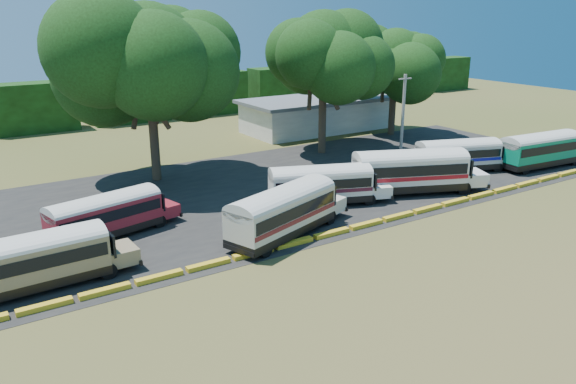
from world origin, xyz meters
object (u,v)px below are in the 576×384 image
bus_white_red (412,169)px  bus_teal (542,148)px  bus_beige (35,258)px  bus_red (108,213)px  tree_west (148,58)px  bus_cream_west (284,209)px

bus_white_red → bus_teal: size_ratio=1.08×
bus_beige → bus_white_red: bearing=0.6°
bus_beige → bus_teal: bearing=-1.5°
bus_red → bus_teal: bus_teal is taller
bus_white_red → bus_teal: bus_white_red is taller
bus_red → tree_west: 16.00m
bus_red → bus_teal: size_ratio=0.89×
bus_beige → tree_west: size_ratio=0.64×
bus_red → bus_white_red: size_ratio=0.82×
bus_red → bus_cream_west: (9.76, -6.27, 0.24)m
bus_beige → bus_white_red: (28.87, 1.36, 0.26)m
tree_west → bus_cream_west: bearing=-82.1°
bus_cream_west → bus_white_red: size_ratio=0.94×
bus_teal → tree_west: (-32.21, 15.95, 8.62)m
bus_white_red → tree_west: 23.71m
bus_beige → bus_cream_west: size_ratio=0.91×
bus_cream_west → bus_red: bearing=127.9°
bus_cream_west → bus_beige: bearing=157.0°
bus_red → tree_west: (7.35, 11.12, 8.85)m
bus_red → tree_west: tree_west is taller
bus_beige → bus_cream_west: bus_cream_west is taller
tree_west → bus_beige: bearing=-127.6°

